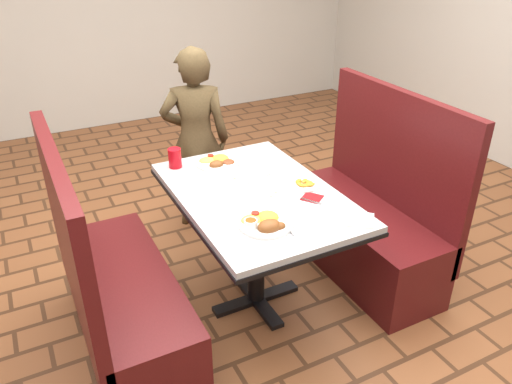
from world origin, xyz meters
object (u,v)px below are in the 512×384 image
plantain_plate (305,184)px  near_dinner_plate (265,220)px  booth_bench_right (366,223)px  red_tumbler (175,158)px  far_dinner_plate (218,160)px  diner_person (196,140)px  booth_bench_left (118,298)px  dining_table (256,207)px

plantain_plate → near_dinner_plate: bearing=-145.9°
booth_bench_right → red_tumbler: (-1.08, 0.50, 0.48)m
booth_bench_right → plantain_plate: 0.68m
far_dinner_plate → near_dinner_plate: bearing=-95.9°
diner_person → near_dinner_plate: bearing=103.9°
diner_person → far_dinner_plate: diner_person is taller
booth_bench_right → diner_person: 1.32m
diner_person → plantain_plate: (0.22, -1.09, 0.10)m
booth_bench_left → near_dinner_plate: (0.68, -0.32, 0.45)m
diner_person → far_dinner_plate: (-0.09, -0.61, 0.11)m
dining_table → far_dinner_plate: 0.45m
dining_table → far_dinner_plate: size_ratio=4.65×
booth_bench_right → plantain_plate: size_ratio=7.11×
booth_bench_left → dining_table: bearing=0.0°
near_dinner_plate → far_dinner_plate: size_ratio=1.03×
booth_bench_left → plantain_plate: bearing=-3.2°
dining_table → near_dinner_plate: 0.37m
booth_bench_right → red_tumbler: 1.28m
dining_table → red_tumbler: size_ratio=10.44×
booth_bench_right → red_tumbler: size_ratio=10.33×
diner_person → booth_bench_right: bearing=146.8°
dining_table → booth_bench_left: (-0.80, 0.00, -0.32)m
plantain_plate → booth_bench_right: bearing=6.4°
dining_table → booth_bench_right: 0.86m
far_dinner_plate → diner_person: bearing=81.6°
dining_table → diner_person: (0.05, 1.04, 0.01)m
near_dinner_plate → diner_person: bearing=83.0°
diner_person → far_dinner_plate: bearing=102.5°
booth_bench_left → near_dinner_plate: booth_bench_left is taller
red_tumbler → near_dinner_plate: bearing=-78.8°
near_dinner_plate → plantain_plate: near_dinner_plate is taller
near_dinner_plate → red_tumbler: bearing=101.2°
booth_bench_left → diner_person: 1.38m
booth_bench_right → near_dinner_plate: (-0.92, -0.32, 0.45)m
dining_table → near_dinner_plate: bearing=-110.1°
diner_person → booth_bench_left: bearing=71.6°
booth_bench_left → plantain_plate: 1.15m
dining_table → diner_person: size_ratio=0.91×
booth_bench_left → booth_bench_right: bearing=0.0°
red_tumbler → far_dinner_plate: bearing=-16.7°
booth_bench_left → plantain_plate: size_ratio=7.11×
far_dinner_plate → red_tumbler: bearing=163.3°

